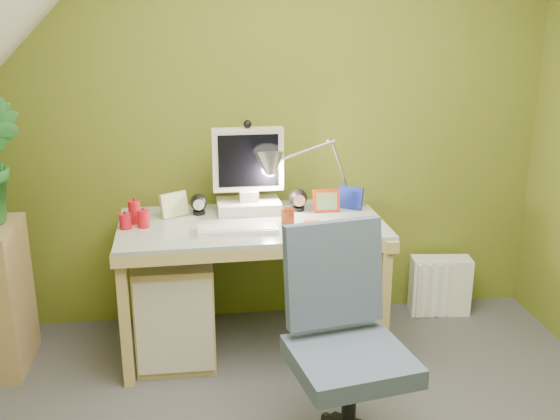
{
  "coord_description": "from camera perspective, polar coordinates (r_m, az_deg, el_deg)",
  "views": [
    {
      "loc": [
        -0.39,
        -2.04,
        1.84
      ],
      "look_at": [
        0.0,
        1.0,
        0.85
      ],
      "focal_mm": 42.0,
      "sensor_mm": 36.0,
      "label": 1
    }
  ],
  "objects": [
    {
      "name": "radiator",
      "position": [
        4.13,
        13.76,
        -6.4
      ],
      "size": [
        0.37,
        0.18,
        0.35
      ],
      "primitive_type": "cube",
      "rotation": [
        0.0,
        0.0,
        -0.11
      ],
      "color": "white",
      "rests_on": "floor"
    },
    {
      "name": "monitor",
      "position": [
        3.51,
        -2.8,
        3.96
      ],
      "size": [
        0.39,
        0.23,
        0.52
      ],
      "primitive_type": null,
      "rotation": [
        0.0,
        0.0,
        0.02
      ],
      "color": "beige",
      "rests_on": "desk"
    },
    {
      "name": "amber_tumbler",
      "position": [
        3.34,
        0.68,
        -0.61
      ],
      "size": [
        0.07,
        0.07,
        0.09
      ],
      "primitive_type": "cylinder",
      "rotation": [
        0.0,
        0.0,
        0.0
      ],
      "color": "maroon",
      "rests_on": "desk"
    },
    {
      "name": "photo_frame_green",
      "position": [
        3.52,
        -9.21,
        0.47
      ],
      "size": [
        0.14,
        0.1,
        0.13
      ],
      "primitive_type": "cube",
      "rotation": [
        0.0,
        0.0,
        0.55
      ],
      "color": "#C1CB8B",
      "rests_on": "desk"
    },
    {
      "name": "mouse",
      "position": [
        3.33,
        4.23,
        -1.18
      ],
      "size": [
        0.13,
        0.08,
        0.04
      ],
      "primitive_type": "ellipsoid",
      "rotation": [
        0.0,
        0.0,
        -0.05
      ],
      "color": "white",
      "rests_on": "mousepad"
    },
    {
      "name": "desk",
      "position": [
        3.55,
        -2.42,
        -6.63
      ],
      "size": [
        1.39,
        0.73,
        0.73
      ],
      "primitive_type": null,
      "rotation": [
        0.0,
        0.0,
        0.03
      ],
      "color": "tan",
      "rests_on": "floor"
    },
    {
      "name": "task_chair",
      "position": [
        2.7,
        6.17,
        -12.68
      ],
      "size": [
        0.6,
        0.6,
        0.94
      ],
      "primitive_type": null,
      "rotation": [
        0.0,
        0.0,
        0.18
      ],
      "color": "#42506D",
      "rests_on": "floor"
    },
    {
      "name": "photo_frame_red",
      "position": [
        3.56,
        4.07,
        0.82
      ],
      "size": [
        0.14,
        0.02,
        0.12
      ],
      "primitive_type": "cube",
      "rotation": [
        0.0,
        0.0,
        -0.0
      ],
      "color": "red",
      "rests_on": "desk"
    },
    {
      "name": "desk_lamp",
      "position": [
        3.57,
        4.43,
        4.56
      ],
      "size": [
        0.57,
        0.33,
        0.57
      ],
      "primitive_type": null,
      "rotation": [
        0.0,
        0.0,
        -0.19
      ],
      "color": "silver",
      "rests_on": "desk"
    },
    {
      "name": "photo_frame_blue",
      "position": [
        3.63,
        6.11,
        1.08
      ],
      "size": [
        0.13,
        0.1,
        0.12
      ],
      "primitive_type": "cube",
      "rotation": [
        0.0,
        0.0,
        -0.57
      ],
      "color": "navy",
      "rests_on": "desk"
    },
    {
      "name": "keyboard",
      "position": [
        3.27,
        -3.69,
        -1.69
      ],
      "size": [
        0.4,
        0.13,
        0.02
      ],
      "primitive_type": "cube",
      "rotation": [
        0.0,
        0.0,
        -0.02
      ],
      "color": "white",
      "rests_on": "desk"
    },
    {
      "name": "mousepad",
      "position": [
        3.33,
        4.23,
        -1.46
      ],
      "size": [
        0.29,
        0.24,
        0.01
      ],
      "primitive_type": "cube",
      "rotation": [
        0.0,
        0.0,
        -0.22
      ],
      "color": "#B7461C",
      "rests_on": "desk"
    },
    {
      "name": "wall_back",
      "position": [
        3.72,
        -1.17,
        7.97
      ],
      "size": [
        3.2,
        0.01,
        2.4
      ],
      "primitive_type": "cube",
      "color": "olive",
      "rests_on": "floor"
    },
    {
      "name": "speaker_right",
      "position": [
        3.58,
        1.58,
        0.9
      ],
      "size": [
        0.1,
        0.1,
        0.12
      ],
      "primitive_type": null,
      "rotation": [
        0.0,
        0.0,
        -0.01
      ],
      "color": "black",
      "rests_on": "desk"
    },
    {
      "name": "candle_cluster",
      "position": [
        3.41,
        -12.62,
        -0.38
      ],
      "size": [
        0.17,
        0.15,
        0.12
      ],
      "primitive_type": null,
      "rotation": [
        0.0,
        0.0,
        0.06
      ],
      "color": "red",
      "rests_on": "desk"
    },
    {
      "name": "speaker_left",
      "position": [
        3.54,
        -7.09,
        0.51
      ],
      "size": [
        0.1,
        0.1,
        0.11
      ],
      "primitive_type": null,
      "rotation": [
        0.0,
        0.0,
        0.1
      ],
      "color": "black",
      "rests_on": "desk"
    }
  ]
}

